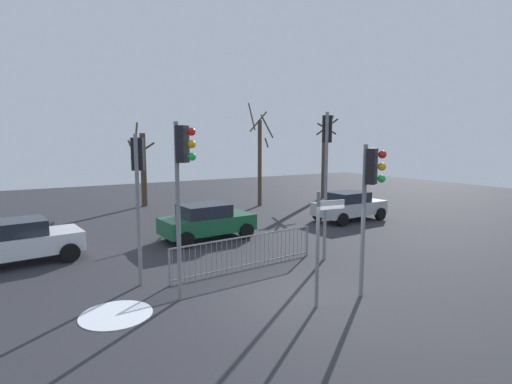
% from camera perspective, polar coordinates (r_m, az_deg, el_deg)
% --- Properties ---
extents(ground_plane, '(60.00, 60.00, 0.00)m').
position_cam_1_polar(ground_plane, '(10.96, 5.55, -14.46)').
color(ground_plane, '#2D2D33').
extents(traffic_light_rear_right, '(0.46, 0.47, 4.99)m').
position_cam_1_polar(traffic_light_rear_right, '(13.70, 10.01, 5.49)').
color(traffic_light_rear_right, slate).
rests_on(traffic_light_rear_right, ground).
extents(traffic_light_mid_right, '(0.41, 0.52, 3.97)m').
position_cam_1_polar(traffic_light_mid_right, '(10.49, 15.97, 0.76)').
color(traffic_light_mid_right, slate).
rests_on(traffic_light_mid_right, ground).
extents(traffic_light_foreground_left, '(0.42, 0.52, 4.24)m').
position_cam_1_polar(traffic_light_foreground_left, '(11.57, -16.39, 2.32)').
color(traffic_light_foreground_left, slate).
rests_on(traffic_light_foreground_left, ground).
extents(traffic_light_foreground_right, '(0.46, 0.47, 4.52)m').
position_cam_1_polar(traffic_light_foreground_right, '(10.01, -10.44, 2.93)').
color(traffic_light_foreground_right, slate).
rests_on(traffic_light_foreground_right, ground).
extents(direction_sign_post, '(0.79, 0.15, 2.87)m').
position_cam_1_polar(direction_sign_post, '(9.87, 9.08, -7.11)').
color(direction_sign_post, slate).
rests_on(direction_sign_post, ground).
extents(pedestrian_guard_railing, '(5.23, 0.46, 1.07)m').
position_cam_1_polar(pedestrian_guard_railing, '(12.85, -1.40, -8.52)').
color(pedestrian_guard_railing, slate).
rests_on(pedestrian_guard_railing, ground).
extents(car_white_mid, '(3.97, 2.28, 1.47)m').
position_cam_1_polar(car_white_mid, '(15.47, -30.79, -6.01)').
color(car_white_mid, silver).
rests_on(car_white_mid, ground).
extents(car_silver_near, '(3.87, 2.07, 1.47)m').
position_cam_1_polar(car_silver_near, '(20.96, 13.10, -1.88)').
color(car_silver_near, '#B2B5BA').
rests_on(car_silver_near, ground).
extents(car_green_far, '(3.89, 2.11, 1.47)m').
position_cam_1_polar(car_green_far, '(16.67, -7.02, -4.10)').
color(car_green_far, '#195933').
rests_on(car_green_far, ground).
extents(bare_tree_left, '(1.75, 1.76, 5.17)m').
position_cam_1_polar(bare_tree_left, '(25.70, -15.79, 3.43)').
color(bare_tree_left, '#473828').
rests_on(bare_tree_left, ground).
extents(bare_tree_centre, '(1.43, 1.51, 6.34)m').
position_cam_1_polar(bare_tree_centre, '(24.82, 0.54, 4.78)').
color(bare_tree_centre, '#473828').
rests_on(bare_tree_centre, ground).
extents(bare_tree_right, '(2.05, 2.06, 5.77)m').
position_cam_1_polar(bare_tree_right, '(28.77, 9.69, 5.04)').
color(bare_tree_right, '#473828').
rests_on(bare_tree_right, ground).
extents(snow_patch_kerb, '(1.67, 1.67, 0.01)m').
position_cam_1_polar(snow_patch_kerb, '(10.36, -19.27, -16.14)').
color(snow_patch_kerb, white).
rests_on(snow_patch_kerb, ground).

